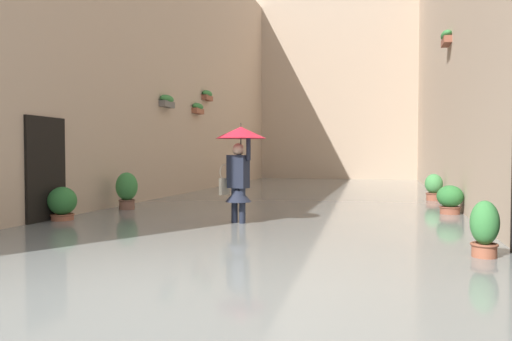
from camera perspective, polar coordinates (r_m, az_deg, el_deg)
ground_plane at (r=15.02m, az=5.82°, el=-3.68°), size 60.00×60.00×0.00m
flood_water at (r=15.02m, az=5.82°, el=-3.36°), size 8.88×27.15×0.17m
building_facade_left at (r=15.43m, az=25.04°, el=15.35°), size 2.04×25.15×10.19m
building_facade_right at (r=16.77m, az=-11.50°, el=12.97°), size 2.04×25.15×9.38m
building_facade_far at (r=26.89m, az=9.79°, el=13.48°), size 11.68×1.80×13.72m
person_wading at (r=9.03m, az=-1.98°, el=1.61°), size 0.96×0.96×2.06m
potted_plant_near_left at (r=14.38m, az=20.37°, el=-2.06°), size 0.49×0.49×0.92m
potted_plant_far_right at (r=11.74m, az=-15.11°, el=-2.41°), size 0.51×0.51×1.04m
potted_plant_mid_left at (r=11.28m, az=22.06°, el=-3.41°), size 0.56×0.56×0.79m
potted_plant_mid_right at (r=10.24m, az=-22.03°, el=-3.91°), size 0.56×0.56×0.83m
potted_plant_far_left at (r=6.76m, az=25.52°, el=-6.77°), size 0.35×0.35×0.89m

